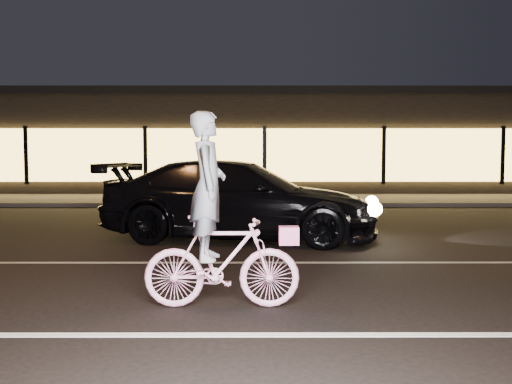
{
  "coord_description": "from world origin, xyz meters",
  "views": [
    {
      "loc": [
        -0.37,
        -6.71,
        1.71
      ],
      "look_at": [
        -0.36,
        0.6,
        1.2
      ],
      "focal_mm": 40.0,
      "sensor_mm": 36.0,
      "label": 1
    }
  ],
  "objects": [
    {
      "name": "lane_stripe_far",
      "position": [
        0.0,
        2.0,
        0.0
      ],
      "size": [
        60.0,
        0.1,
        0.01
      ],
      "primitive_type": "cube",
      "color": "gray",
      "rests_on": "ground"
    },
    {
      "name": "sidewalk",
      "position": [
        0.0,
        13.0,
        0.06
      ],
      "size": [
        30.0,
        4.0,
        0.12
      ],
      "primitive_type": "cube",
      "color": "#383533",
      "rests_on": "ground"
    },
    {
      "name": "lane_stripe_near",
      "position": [
        0.0,
        -1.5,
        0.0
      ],
      "size": [
        60.0,
        0.12,
        0.01
      ],
      "primitive_type": "cube",
      "color": "silver",
      "rests_on": "ground"
    },
    {
      "name": "ground",
      "position": [
        0.0,
        0.0,
        0.0
      ],
      "size": [
        90.0,
        90.0,
        0.0
      ],
      "primitive_type": "plane",
      "color": "black",
      "rests_on": "ground"
    },
    {
      "name": "cyclist",
      "position": [
        -0.77,
        -0.55,
        0.76
      ],
      "size": [
        1.71,
        0.59,
        2.15
      ],
      "rotation": [
        0.0,
        0.0,
        1.57
      ],
      "color": "#FF53AA",
      "rests_on": "ground"
    },
    {
      "name": "storefront",
      "position": [
        0.0,
        18.97,
        2.15
      ],
      "size": [
        25.4,
        8.42,
        4.2
      ],
      "color": "black",
      "rests_on": "ground"
    },
    {
      "name": "sedan",
      "position": [
        -0.67,
        4.36,
        0.77
      ],
      "size": [
        5.62,
        3.01,
        1.55
      ],
      "rotation": [
        0.0,
        0.0,
        1.41
      ],
      "color": "black",
      "rests_on": "ground"
    }
  ]
}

